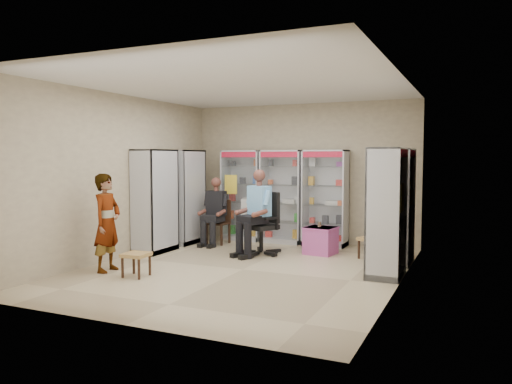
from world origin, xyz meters
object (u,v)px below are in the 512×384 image
at_px(seated_shopkeeper, 260,215).
at_px(woven_stool_b, 136,265).
at_px(office_chair, 261,223).
at_px(cabinet_left_far, 185,197).
at_px(cabinet_right_near, 387,212).
at_px(pink_trunk, 321,241).
at_px(cabinet_right_far, 397,206).
at_px(cabinet_back_mid, 283,197).
at_px(standing_man, 107,223).
at_px(wooden_chair, 218,222).
at_px(cabinet_left_near, 155,201).
at_px(woven_stool_a, 371,248).
at_px(cabinet_back_right, 325,198).
at_px(cabinet_back_left, 243,195).

distance_m(seated_shopkeeper, woven_stool_b, 2.65).
bearing_deg(office_chair, cabinet_left_far, -170.30).
height_order(cabinet_right_near, cabinet_left_far, same).
bearing_deg(woven_stool_b, pink_trunk, 54.55).
bearing_deg(seated_shopkeeper, cabinet_right_far, 32.04).
distance_m(cabinet_left_far, seated_shopkeeper, 2.09).
height_order(cabinet_back_mid, standing_man, cabinet_back_mid).
distance_m(wooden_chair, standing_man, 3.05).
distance_m(cabinet_right_near, cabinet_left_near, 4.46).
distance_m(office_chair, woven_stool_a, 2.08).
height_order(wooden_chair, pink_trunk, wooden_chair).
bearing_deg(office_chair, standing_man, -102.83).
distance_m(cabinet_left_far, woven_stool_b, 3.17).
distance_m(cabinet_right_far, wooden_chair, 3.84).
distance_m(pink_trunk, woven_stool_b, 3.59).
bearing_deg(cabinet_back_right, cabinet_left_far, -161.81).
distance_m(cabinet_back_right, wooden_chair, 2.33).
height_order(cabinet_left_near, wooden_chair, cabinet_left_near).
relative_size(cabinet_back_left, cabinet_left_far, 1.00).
xyz_separation_m(wooden_chair, woven_stool_a, (3.31, -0.26, -0.27)).
distance_m(cabinet_right_far, standing_man, 4.93).
distance_m(cabinet_right_near, seated_shopkeeper, 2.59).
xyz_separation_m(cabinet_left_near, pink_trunk, (3.01, 1.11, -0.74)).
bearing_deg(cabinet_left_far, cabinet_left_near, -0.00).
relative_size(seated_shopkeeper, woven_stool_a, 3.84).
xyz_separation_m(cabinet_back_right, pink_trunk, (0.18, -0.92, -0.74)).
bearing_deg(cabinet_back_right, cabinet_right_near, -53.84).
bearing_deg(cabinet_left_near, woven_stool_a, 104.58).
distance_m(cabinet_back_right, seated_shopkeeper, 1.72).
relative_size(cabinet_left_near, office_chair, 1.68).
relative_size(cabinet_back_left, wooden_chair, 2.13).
xyz_separation_m(cabinet_back_mid, seated_shopkeeper, (0.12, -1.48, -0.24)).
relative_size(cabinet_left_far, wooden_chair, 2.13).
height_order(cabinet_back_mid, cabinet_left_far, same).
xyz_separation_m(cabinet_right_far, pink_trunk, (-1.45, 0.21, -0.74)).
relative_size(cabinet_back_mid, cabinet_right_near, 1.00).
xyz_separation_m(cabinet_right_far, wooden_chair, (-3.78, 0.40, -0.53)).
distance_m(cabinet_left_far, wooden_chair, 0.89).
bearing_deg(office_chair, wooden_chair, 175.72).
relative_size(cabinet_right_near, pink_trunk, 3.73).
height_order(cabinet_left_near, standing_man, cabinet_left_near).
xyz_separation_m(cabinet_left_near, woven_stool_a, (3.99, 1.04, -0.80)).
relative_size(cabinet_back_right, cabinet_right_near, 1.00).
xyz_separation_m(wooden_chair, office_chair, (1.32, -0.70, 0.13)).
bearing_deg(cabinet_right_far, cabinet_left_near, 101.41).
bearing_deg(cabinet_left_far, office_chair, 75.83).
distance_m(cabinet_back_left, cabinet_left_near, 2.23).
bearing_deg(cabinet_back_left, pink_trunk, -23.83).
bearing_deg(cabinet_back_mid, standing_man, -113.18).
bearing_deg(woven_stool_b, woven_stool_a, 43.00).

